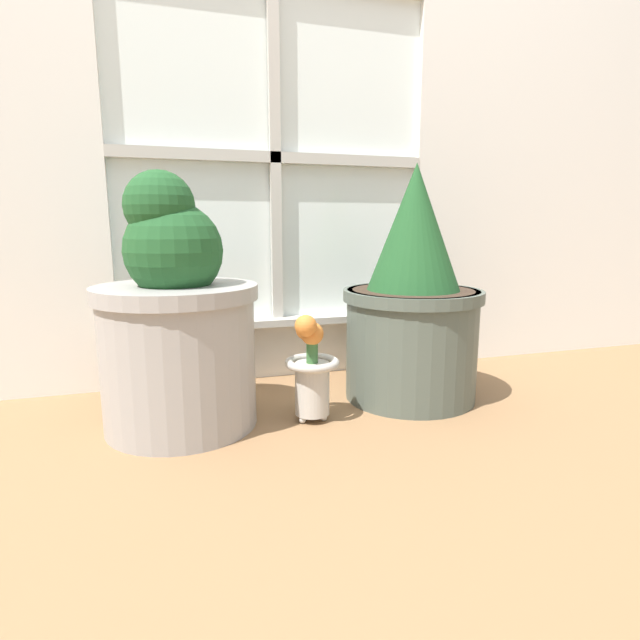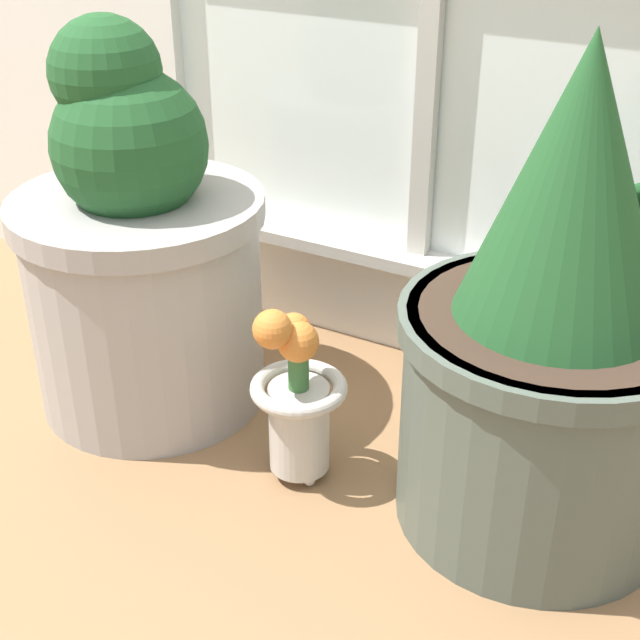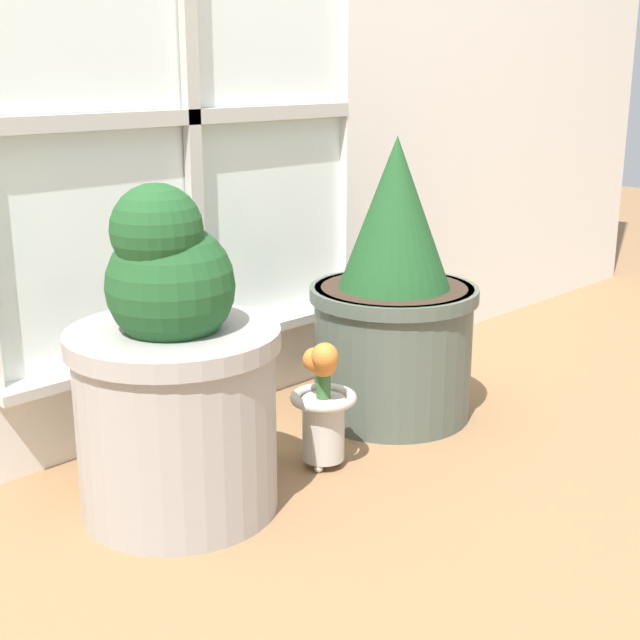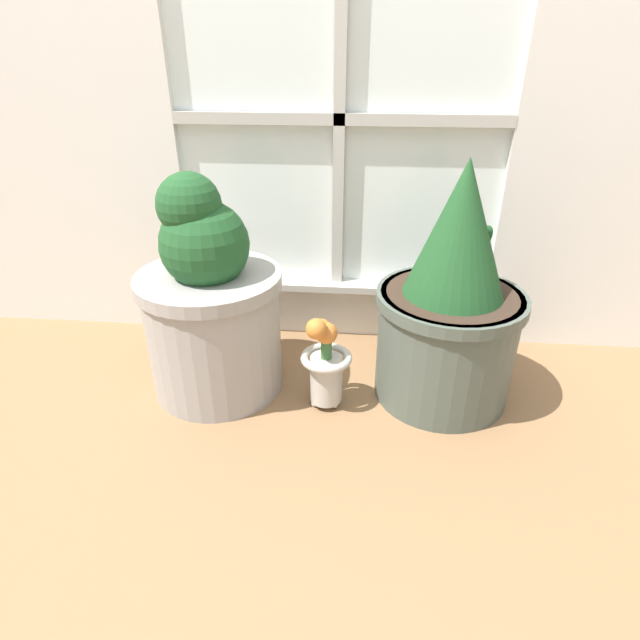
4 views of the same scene
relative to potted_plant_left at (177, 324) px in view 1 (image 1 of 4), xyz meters
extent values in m
plane|color=olive|center=(0.35, -0.27, -0.28)|extent=(10.00, 10.00, 0.00)
cube|color=silver|center=(1.71, 0.38, 0.97)|extent=(1.67, 0.05, 2.50)
cube|color=silver|center=(0.35, 0.38, -0.17)|extent=(1.05, 0.05, 0.21)
cube|color=white|center=(0.35, 0.40, 0.48)|extent=(1.05, 0.02, 1.08)
cube|color=#BCB7AD|center=(0.35, 0.37, 0.48)|extent=(0.04, 0.02, 1.08)
cube|color=#BCB7AD|center=(0.35, 0.37, 0.48)|extent=(1.05, 0.02, 0.04)
cube|color=#BCB7AD|center=(0.35, 0.34, -0.08)|extent=(1.11, 0.06, 0.02)
cylinder|color=#9E9993|center=(0.00, 0.00, -0.09)|extent=(0.40, 0.40, 0.38)
cylinder|color=#9E9993|center=(0.00, 0.00, 0.08)|extent=(0.42, 0.42, 0.04)
cylinder|color=#38281E|center=(0.00, 0.00, 0.10)|extent=(0.36, 0.36, 0.01)
sphere|color=#1E4C23|center=(0.00, 0.00, 0.19)|extent=(0.25, 0.25, 0.25)
sphere|color=#1E4C23|center=(-0.03, 0.00, 0.30)|extent=(0.17, 0.17, 0.17)
ellipsoid|color=#1E4C23|center=(-0.05, -0.05, 0.18)|extent=(0.11, 0.11, 0.20)
cylinder|color=#4C564C|center=(0.69, 0.02, -0.11)|extent=(0.40, 0.40, 0.34)
cylinder|color=#4C564C|center=(0.69, 0.02, 0.04)|extent=(0.42, 0.42, 0.03)
cylinder|color=#38281E|center=(0.69, 0.02, 0.06)|extent=(0.37, 0.37, 0.01)
cone|color=#1E4C23|center=(0.69, 0.02, 0.25)|extent=(0.28, 0.28, 0.37)
ellipsoid|color=#1E4C23|center=(0.73, 0.11, 0.15)|extent=(0.18, 0.10, 0.21)
sphere|color=#BCB7AD|center=(0.34, -0.03, -0.27)|extent=(0.02, 0.02, 0.02)
sphere|color=#BCB7AD|center=(0.31, -0.09, -0.27)|extent=(0.02, 0.02, 0.02)
sphere|color=#BCB7AD|center=(0.37, -0.09, -0.27)|extent=(0.02, 0.02, 0.02)
cylinder|color=#BCB7AD|center=(0.34, -0.07, -0.19)|extent=(0.09, 0.09, 0.15)
torus|color=#BCB7AD|center=(0.34, -0.07, -0.11)|extent=(0.15, 0.15, 0.02)
cylinder|color=#386633|center=(0.34, -0.07, -0.07)|extent=(0.03, 0.03, 0.08)
sphere|color=orange|center=(0.34, -0.07, -0.03)|extent=(0.06, 0.06, 0.06)
sphere|color=orange|center=(0.33, -0.06, -0.02)|extent=(0.05, 0.05, 0.05)
sphere|color=orange|center=(0.32, -0.10, 0.00)|extent=(0.06, 0.06, 0.06)
camera|label=1|loc=(-0.02, -1.33, 0.25)|focal=28.00mm
camera|label=2|loc=(0.92, -1.03, 0.63)|focal=50.00mm
camera|label=3|loc=(-0.97, -1.36, 0.59)|focal=50.00mm
camera|label=4|loc=(0.44, -1.27, 0.66)|focal=28.00mm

